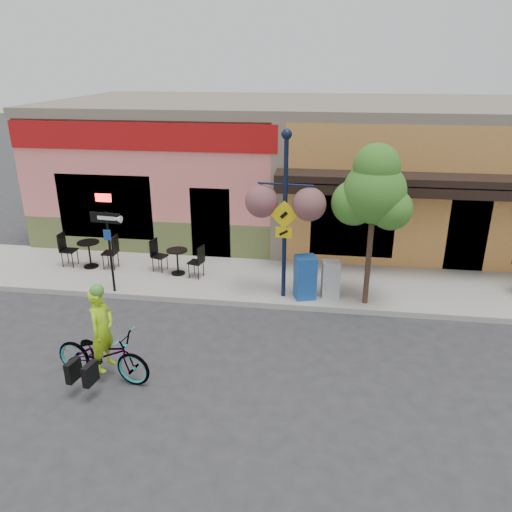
{
  "coord_description": "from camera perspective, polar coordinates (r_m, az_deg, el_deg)",
  "views": [
    {
      "loc": [
        0.36,
        -10.56,
        5.81
      ],
      "look_at": [
        -1.21,
        0.5,
        1.4
      ],
      "focal_mm": 35.0,
      "sensor_mm": 36.0,
      "label": 1
    }
  ],
  "objects": [
    {
      "name": "bicycle",
      "position": [
        10.21,
        -17.12,
        -10.69
      ],
      "size": [
        2.1,
        1.03,
        1.05
      ],
      "primitive_type": "imported",
      "rotation": [
        0.0,
        0.0,
        1.4
      ],
      "color": "maroon",
      "rests_on": "ground"
    },
    {
      "name": "lamp_post",
      "position": [
        12.12,
        3.32,
        4.46
      ],
      "size": [
        1.39,
        0.67,
        4.21
      ],
      "primitive_type": null,
      "rotation": [
        0.0,
        0.0,
        -0.1
      ],
      "color": "#101A35",
      "rests_on": "sidewalk"
    },
    {
      "name": "sidewalk",
      "position": [
        13.81,
        5.84,
        -3.11
      ],
      "size": [
        24.0,
        3.0,
        0.15
      ],
      "primitive_type": "cube",
      "color": "#9E9B93",
      "rests_on": "ground"
    },
    {
      "name": "newspaper_box_grey",
      "position": [
        12.81,
        8.52,
        -2.6
      ],
      "size": [
        0.49,
        0.45,
        0.94
      ],
      "primitive_type": null,
      "rotation": [
        0.0,
        0.0,
        0.13
      ],
      "color": "#AEAEAE",
      "rests_on": "sidewalk"
    },
    {
      "name": "cafe_set_right",
      "position": [
        14.14,
        -8.98,
        -0.25
      ],
      "size": [
        1.71,
        1.15,
        0.94
      ],
      "primitive_type": null,
      "rotation": [
        0.0,
        0.0,
        -0.25
      ],
      "color": "black",
      "rests_on": "sidewalk"
    },
    {
      "name": "cyclist_rider",
      "position": [
        10.04,
        -17.05,
        -9.27
      ],
      "size": [
        0.49,
        0.66,
        1.65
      ],
      "primitive_type": "imported",
      "rotation": [
        0.0,
        0.0,
        1.4
      ],
      "color": "#A8E418",
      "rests_on": "ground"
    },
    {
      "name": "street_tree",
      "position": [
        12.06,
        13.06,
        3.29
      ],
      "size": [
        1.57,
        1.57,
        3.99
      ],
      "primitive_type": null,
      "rotation": [
        0.0,
        0.0,
        -0.01
      ],
      "color": "#3D7A26",
      "rests_on": "sidewalk"
    },
    {
      "name": "curb",
      "position": [
        12.5,
        5.54,
        -5.86
      ],
      "size": [
        24.0,
        0.12,
        0.15
      ],
      "primitive_type": "cube",
      "color": "#A8A59E",
      "rests_on": "ground"
    },
    {
      "name": "ground",
      "position": [
        12.05,
        5.39,
        -7.37
      ],
      "size": [
        90.0,
        90.0,
        0.0
      ],
      "primitive_type": "plane",
      "color": "#2D2D30",
      "rests_on": "ground"
    },
    {
      "name": "building",
      "position": [
        18.41,
        6.89,
        10.24
      ],
      "size": [
        18.2,
        8.2,
        4.5
      ],
      "primitive_type": null,
      "color": "#E77772",
      "rests_on": "ground"
    },
    {
      "name": "newspaper_box_blue",
      "position": [
        12.61,
        5.64,
        -2.44
      ],
      "size": [
        0.61,
        0.58,
        1.11
      ],
      "primitive_type": null,
      "rotation": [
        0.0,
        0.0,
        0.31
      ],
      "color": "#1A4DA0",
      "rests_on": "sidewalk"
    },
    {
      "name": "cafe_set_left",
      "position": [
        15.22,
        -18.53,
        0.58
      ],
      "size": [
        1.7,
        0.87,
        1.01
      ],
      "primitive_type": null,
      "rotation": [
        0.0,
        0.0,
        -0.01
      ],
      "color": "black",
      "rests_on": "sidewalk"
    },
    {
      "name": "one_way_sign",
      "position": [
        13.23,
        -16.3,
        0.37
      ],
      "size": [
        0.84,
        0.26,
        2.15
      ],
      "primitive_type": null,
      "rotation": [
        0.0,
        0.0,
        -0.1
      ],
      "color": "black",
      "rests_on": "sidewalk"
    }
  ]
}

